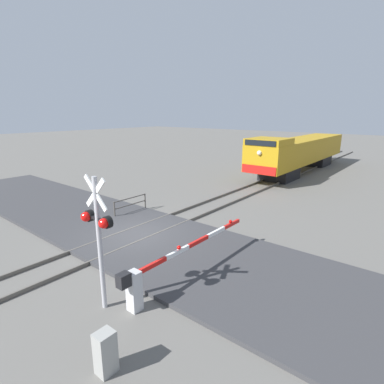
# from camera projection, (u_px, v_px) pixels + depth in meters

# --- Properties ---
(ground_plane) EXTENTS (160.00, 160.00, 0.00)m
(ground_plane) POSITION_uv_depth(u_px,v_px,m) (137.00, 236.00, 14.27)
(ground_plane) COLOR #605E59
(rail_track_left) EXTENTS (0.08, 80.00, 0.15)m
(rail_track_left) POSITION_uv_depth(u_px,v_px,m) (127.00, 231.00, 14.69)
(rail_track_left) COLOR #59544C
(rail_track_left) RESTS_ON ground_plane
(rail_track_right) EXTENTS (0.08, 80.00, 0.15)m
(rail_track_right) POSITION_uv_depth(u_px,v_px,m) (147.00, 238.00, 13.81)
(rail_track_right) COLOR #59544C
(rail_track_right) RESTS_ON ground_plane
(road_surface) EXTENTS (36.00, 5.97, 0.14)m
(road_surface) POSITION_uv_depth(u_px,v_px,m) (137.00, 235.00, 14.25)
(road_surface) COLOR #38383A
(road_surface) RESTS_ON ground_plane
(locomotive) EXTENTS (2.95, 17.62, 3.67)m
(locomotive) POSITION_uv_depth(u_px,v_px,m) (300.00, 152.00, 29.19)
(locomotive) COLOR black
(locomotive) RESTS_ON ground_plane
(crossing_signal) EXTENTS (1.18, 0.33, 4.01)m
(crossing_signal) POSITION_uv_depth(u_px,v_px,m) (98.00, 229.00, 8.44)
(crossing_signal) COLOR #ADADB2
(crossing_signal) RESTS_ON ground_plane
(crossing_gate) EXTENTS (0.36, 6.35, 1.35)m
(crossing_gate) POSITION_uv_depth(u_px,v_px,m) (155.00, 272.00, 9.38)
(crossing_gate) COLOR silver
(crossing_gate) RESTS_ON ground_plane
(utility_cabinet) EXTENTS (0.36, 0.43, 1.02)m
(utility_cabinet) POSITION_uv_depth(u_px,v_px,m) (105.00, 353.00, 6.69)
(utility_cabinet) COLOR #999993
(utility_cabinet) RESTS_ON ground_plane
(guard_railing) EXTENTS (0.08, 2.31, 0.95)m
(guard_railing) POSITION_uv_depth(u_px,v_px,m) (130.00, 203.00, 17.31)
(guard_railing) COLOR #4C4742
(guard_railing) RESTS_ON ground_plane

